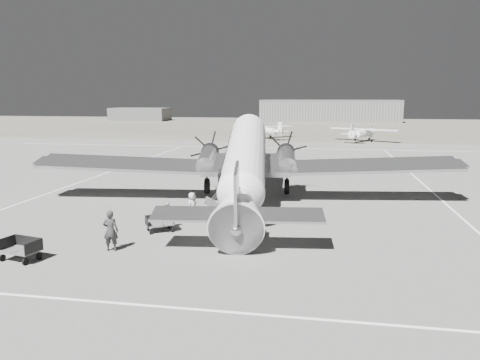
# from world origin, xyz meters

# --- Properties ---
(ground) EXTENTS (260.00, 260.00, 0.00)m
(ground) POSITION_xyz_m (0.00, 0.00, 0.00)
(ground) COLOR slate
(ground) RESTS_ON ground
(taxi_line_near) EXTENTS (60.00, 0.15, 0.01)m
(taxi_line_near) POSITION_xyz_m (0.00, -14.00, 0.01)
(taxi_line_near) COLOR white
(taxi_line_near) RESTS_ON ground
(taxi_line_right) EXTENTS (0.15, 80.00, 0.01)m
(taxi_line_right) POSITION_xyz_m (12.00, 0.00, 0.01)
(taxi_line_right) COLOR white
(taxi_line_right) RESTS_ON ground
(taxi_line_left) EXTENTS (0.15, 60.00, 0.01)m
(taxi_line_left) POSITION_xyz_m (-18.00, 10.00, 0.01)
(taxi_line_left) COLOR white
(taxi_line_left) RESTS_ON ground
(taxi_line_horizon) EXTENTS (90.00, 0.15, 0.01)m
(taxi_line_horizon) POSITION_xyz_m (0.00, 40.00, 0.01)
(taxi_line_horizon) COLOR white
(taxi_line_horizon) RESTS_ON ground
(grass_infield) EXTENTS (260.00, 90.00, 0.01)m
(grass_infield) POSITION_xyz_m (0.00, 95.00, 0.00)
(grass_infield) COLOR #656255
(grass_infield) RESTS_ON ground
(hangar_main) EXTENTS (42.00, 14.00, 6.60)m
(hangar_main) POSITION_xyz_m (5.00, 120.00, 3.30)
(hangar_main) COLOR slate
(hangar_main) RESTS_ON ground
(shed_secondary) EXTENTS (18.00, 10.00, 4.00)m
(shed_secondary) POSITION_xyz_m (-55.00, 115.00, 2.00)
(shed_secondary) COLOR #535353
(shed_secondary) RESTS_ON ground
(dc3_airliner) EXTENTS (33.87, 25.52, 5.98)m
(dc3_airliner) POSITION_xyz_m (-1.98, 2.20, 2.99)
(dc3_airliner) COLOR #AEAEB0
(dc3_airliner) RESTS_ON ground
(light_plane_left) EXTENTS (15.52, 15.34, 2.50)m
(light_plane_left) POSITION_xyz_m (-7.17, 55.63, 1.25)
(light_plane_left) COLOR white
(light_plane_left) RESTS_ON ground
(light_plane_right) EXTENTS (15.15, 14.14, 2.50)m
(light_plane_right) POSITION_xyz_m (9.96, 52.81, 1.25)
(light_plane_right) COLOR white
(light_plane_right) RESTS_ON ground
(baggage_cart_near) EXTENTS (1.96, 1.80, 0.91)m
(baggage_cart_near) POSITION_xyz_m (-5.70, -4.79, 0.45)
(baggage_cart_near) COLOR #535353
(baggage_cart_near) RESTS_ON ground
(baggage_cart_far) EXTENTS (2.07, 1.65, 1.04)m
(baggage_cart_far) POSITION_xyz_m (-10.46, -10.46, 0.52)
(baggage_cart_far) COLOR #535353
(baggage_cart_far) RESTS_ON ground
(ground_crew) EXTENTS (0.82, 0.60, 2.05)m
(ground_crew) POSITION_xyz_m (-6.93, -8.41, 1.03)
(ground_crew) COLOR #2C2C2C
(ground_crew) RESTS_ON ground
(ramp_agent) EXTENTS (0.79, 0.90, 1.57)m
(ramp_agent) POSITION_xyz_m (-5.43, -4.12, 0.78)
(ramp_agent) COLOR #B0B0AE
(ramp_agent) RESTS_ON ground
(passenger) EXTENTS (0.74, 0.94, 1.70)m
(passenger) POSITION_xyz_m (-4.63, -1.87, 0.85)
(passenger) COLOR #BCBCBA
(passenger) RESTS_ON ground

